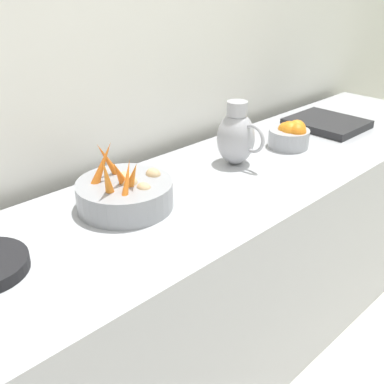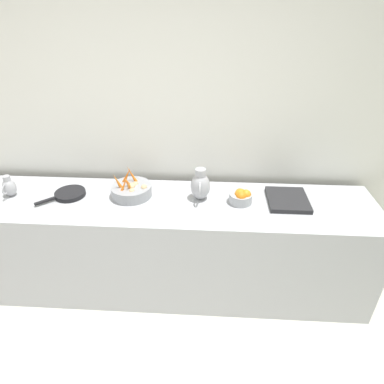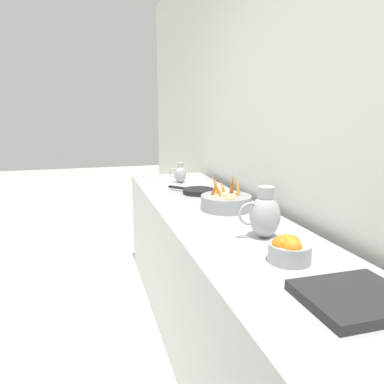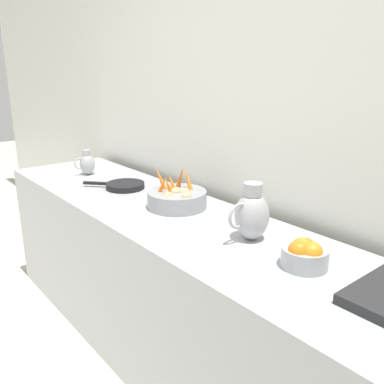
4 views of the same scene
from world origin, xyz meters
name	(u,v)px [view 3 (image 3 of 4)]	position (x,y,z in m)	size (l,w,h in m)	color
tile_wall_left	(371,104)	(-1.95, 0.49, 1.50)	(0.10, 9.24, 3.00)	white
prep_counter	(227,291)	(-1.50, -0.01, 0.43)	(0.68, 3.31, 0.86)	#ADAFB5
vegetable_colander	(226,201)	(-1.58, -0.25, 0.91)	(0.32, 0.32, 0.22)	gray
orange_bowl	(289,249)	(-1.52, 0.60, 0.92)	(0.18, 0.18, 0.12)	#9EA0A5
metal_pitcher_tall	(264,215)	(-1.57, 0.29, 0.97)	(0.21, 0.15, 0.25)	#A3A3A8
metal_pitcher_short	(180,174)	(-1.52, -1.20, 0.94)	(0.15, 0.10, 0.17)	#A3A3A8
counter_sink_basin	(355,298)	(-1.56, 0.96, 0.88)	(0.34, 0.30, 0.04)	#232326
skillet_on_counter	(198,191)	(-1.54, -0.74, 0.88)	(0.31, 0.33, 0.03)	black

